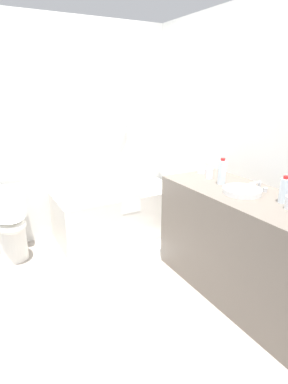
{
  "coord_description": "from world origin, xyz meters",
  "views": [
    {
      "loc": [
        -0.73,
        -2.17,
        1.68
      ],
      "look_at": [
        0.52,
        0.1,
        0.82
      ],
      "focal_mm": 29.35,
      "sensor_mm": 36.0,
      "label": 1
    }
  ],
  "objects_px": {
    "bath_mat": "(152,251)",
    "drinking_glass_2": "(209,173)",
    "sink_basin": "(242,191)",
    "water_bottle_1": "(284,190)",
    "drinking_glass_0": "(202,169)",
    "toilet": "(11,226)",
    "sink_faucet": "(258,186)",
    "bathtub": "(117,212)",
    "water_bottle_3": "(222,172)"
  },
  "relations": [
    {
      "from": "bath_mat",
      "to": "drinking_glass_2",
      "type": "bearing_deg",
      "value": -54.14
    },
    {
      "from": "drinking_glass_0",
      "to": "drinking_glass_2",
      "type": "xyz_separation_m",
      "value": [
        -0.06,
        -0.18,
        0.01
      ]
    },
    {
      "from": "bathtub",
      "to": "toilet",
      "type": "relative_size",
      "value": 1.89
    },
    {
      "from": "sink_basin",
      "to": "water_bottle_1",
      "type": "distance_m",
      "value": 0.32
    },
    {
      "from": "water_bottle_3",
      "to": "drinking_glass_0",
      "type": "distance_m",
      "value": 0.38
    },
    {
      "from": "drinking_glass_2",
      "to": "bathtub",
      "type": "bearing_deg",
      "value": 115.21
    },
    {
      "from": "water_bottle_1",
      "to": "bath_mat",
      "type": "distance_m",
      "value": 1.6
    },
    {
      "from": "water_bottle_3",
      "to": "drinking_glass_2",
      "type": "distance_m",
      "value": 0.19
    },
    {
      "from": "drinking_glass_2",
      "to": "bath_mat",
      "type": "height_order",
      "value": "drinking_glass_2"
    },
    {
      "from": "toilet",
      "to": "sink_basin",
      "type": "height_order",
      "value": "sink_basin"
    },
    {
      "from": "toilet",
      "to": "drinking_glass_2",
      "type": "xyz_separation_m",
      "value": [
        1.64,
        -1.06,
        0.58
      ]
    },
    {
      "from": "sink_faucet",
      "to": "drinking_glass_2",
      "type": "distance_m",
      "value": 0.48
    },
    {
      "from": "sink_basin",
      "to": "sink_faucet",
      "type": "height_order",
      "value": "sink_faucet"
    },
    {
      "from": "drinking_glass_2",
      "to": "drinking_glass_0",
      "type": "bearing_deg",
      "value": 72.47
    },
    {
      "from": "bathtub",
      "to": "water_bottle_1",
      "type": "height_order",
      "value": "bathtub"
    },
    {
      "from": "bathtub",
      "to": "bath_mat",
      "type": "xyz_separation_m",
      "value": [
        0.15,
        -0.56,
        -0.29
      ]
    },
    {
      "from": "drinking_glass_0",
      "to": "bath_mat",
      "type": "distance_m",
      "value": 1.04
    },
    {
      "from": "bathtub",
      "to": "drinking_glass_2",
      "type": "bearing_deg",
      "value": -64.79
    },
    {
      "from": "sink_faucet",
      "to": "bath_mat",
      "type": "relative_size",
      "value": 0.25
    },
    {
      "from": "bath_mat",
      "to": "water_bottle_3",
      "type": "bearing_deg",
      "value": -64.1
    },
    {
      "from": "sink_basin",
      "to": "water_bottle_1",
      "type": "xyz_separation_m",
      "value": [
        0.11,
        -0.29,
        0.07
      ]
    },
    {
      "from": "bathtub",
      "to": "toilet",
      "type": "height_order",
      "value": "bathtub"
    },
    {
      "from": "toilet",
      "to": "sink_faucet",
      "type": "xyz_separation_m",
      "value": [
        1.76,
        -1.52,
        0.57
      ]
    },
    {
      "from": "water_bottle_1",
      "to": "bathtub",
      "type": "bearing_deg",
      "value": 106.67
    },
    {
      "from": "drinking_glass_0",
      "to": "bath_mat",
      "type": "relative_size",
      "value": 0.13
    },
    {
      "from": "sink_basin",
      "to": "drinking_glass_2",
      "type": "height_order",
      "value": "drinking_glass_2"
    },
    {
      "from": "drinking_glass_0",
      "to": "bath_mat",
      "type": "bearing_deg",
      "value": 144.87
    },
    {
      "from": "toilet",
      "to": "drinking_glass_0",
      "type": "distance_m",
      "value": 2.0
    },
    {
      "from": "sink_basin",
      "to": "drinking_glass_0",
      "type": "height_order",
      "value": "drinking_glass_0"
    },
    {
      "from": "water_bottle_1",
      "to": "drinking_glass_2",
      "type": "distance_m",
      "value": 0.75
    },
    {
      "from": "bathtub",
      "to": "sink_faucet",
      "type": "distance_m",
      "value": 1.71
    },
    {
      "from": "bathtub",
      "to": "sink_faucet",
      "type": "relative_size",
      "value": 9.22
    },
    {
      "from": "drinking_glass_0",
      "to": "sink_basin",
      "type": "bearing_deg",
      "value": -99.89
    },
    {
      "from": "water_bottle_3",
      "to": "sink_basin",
      "type": "bearing_deg",
      "value": -97.11
    },
    {
      "from": "drinking_glass_2",
      "to": "water_bottle_1",
      "type": "bearing_deg",
      "value": -86.13
    },
    {
      "from": "bath_mat",
      "to": "drinking_glass_0",
      "type": "bearing_deg",
      "value": -35.13
    },
    {
      "from": "toilet",
      "to": "sink_basin",
      "type": "xyz_separation_m",
      "value": [
        1.59,
        -1.52,
        0.56
      ]
    },
    {
      "from": "bathtub",
      "to": "sink_faucet",
      "type": "bearing_deg",
      "value": -67.86
    },
    {
      "from": "sink_basin",
      "to": "sink_faucet",
      "type": "distance_m",
      "value": 0.18
    },
    {
      "from": "toilet",
      "to": "sink_faucet",
      "type": "relative_size",
      "value": 4.88
    },
    {
      "from": "toilet",
      "to": "sink_basin",
      "type": "relative_size",
      "value": 2.48
    },
    {
      "from": "water_bottle_1",
      "to": "drinking_glass_0",
      "type": "height_order",
      "value": "water_bottle_1"
    },
    {
      "from": "water_bottle_1",
      "to": "water_bottle_3",
      "type": "relative_size",
      "value": 0.88
    },
    {
      "from": "sink_basin",
      "to": "drinking_glass_0",
      "type": "distance_m",
      "value": 0.65
    },
    {
      "from": "sink_faucet",
      "to": "toilet",
      "type": "bearing_deg",
      "value": 139.28
    },
    {
      "from": "bathtub",
      "to": "drinking_glass_2",
      "type": "height_order",
      "value": "bathtub"
    },
    {
      "from": "water_bottle_3",
      "to": "drinking_glass_2",
      "type": "height_order",
      "value": "water_bottle_3"
    },
    {
      "from": "bathtub",
      "to": "water_bottle_1",
      "type": "distance_m",
      "value": 1.97
    },
    {
      "from": "sink_basin",
      "to": "sink_faucet",
      "type": "xyz_separation_m",
      "value": [
        0.18,
        0.0,
        0.01
      ]
    },
    {
      "from": "drinking_glass_0",
      "to": "drinking_glass_2",
      "type": "height_order",
      "value": "drinking_glass_2"
    }
  ]
}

